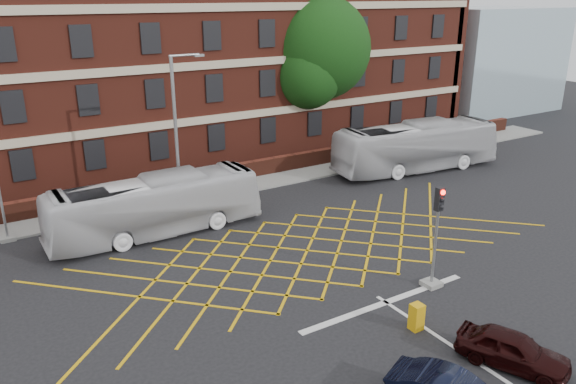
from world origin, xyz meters
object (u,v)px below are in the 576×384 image
car_maroon (513,350)px  street_lamp (179,164)px  traffic_light_far (2,206)px  utility_cabinet (416,317)px  bus_left (155,206)px  traffic_light_near (435,247)px  deciduous_tree (318,56)px  bus_right (416,147)px

car_maroon → street_lamp: street_lamp is taller
traffic_light_far → utility_cabinet: (11.38, -16.15, -1.27)m
bus_left → traffic_light_far: bearing=64.3°
traffic_light_far → traffic_light_near: bearing=-45.0°
bus_left → utility_cabinet: 14.00m
street_lamp → traffic_light_near: bearing=-66.1°
utility_cabinet → street_lamp: bearing=101.1°
traffic_light_near → street_lamp: 14.06m
street_lamp → bus_left: bearing=-139.9°
traffic_light_far → street_lamp: size_ratio=0.50×
traffic_light_far → street_lamp: bearing=-9.2°
bus_left → deciduous_tree: size_ratio=0.93×
deciduous_tree → street_lamp: size_ratio=1.34×
car_maroon → bus_right: bearing=31.2°
traffic_light_far → street_lamp: 8.67m
deciduous_tree → utility_cabinet: size_ratio=11.39×
bus_right → traffic_light_near: bearing=145.7°
bus_left → deciduous_tree: bearing=-60.2°
bus_left → bus_right: (18.47, 0.99, 0.16)m
bus_left → traffic_light_far: size_ratio=2.47×
deciduous_tree → utility_cabinet: 25.90m
traffic_light_near → traffic_light_far: (-14.17, 14.18, 0.00)m
bus_right → deciduous_tree: deciduous_tree is taller
traffic_light_near → traffic_light_far: 20.05m
traffic_light_far → car_maroon: bearing=-57.1°
bus_right → traffic_light_far: 25.01m
bus_right → street_lamp: bearing=94.9°
car_maroon → traffic_light_far: traffic_light_far is taller
deciduous_tree → street_lamp: 16.60m
bus_right → street_lamp: size_ratio=1.38×
utility_cabinet → bus_left: bearing=110.7°
traffic_light_far → utility_cabinet: traffic_light_far is taller
traffic_light_near → street_lamp: bearing=113.9°
traffic_light_near → traffic_light_far: same height
bus_right → traffic_light_near: size_ratio=2.74×
bus_right → car_maroon: bearing=151.6°
deciduous_tree → traffic_light_far: deciduous_tree is taller
traffic_light_near → traffic_light_far: size_ratio=1.00×
car_maroon → utility_cabinet: bearing=86.6°
bus_right → bus_left: bearing=100.4°
traffic_light_near → traffic_light_far: bearing=135.0°
traffic_light_far → bus_right: bearing=-4.8°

